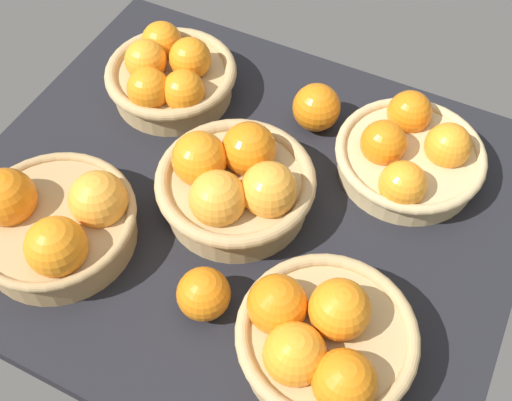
# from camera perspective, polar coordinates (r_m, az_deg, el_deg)

# --- Properties ---
(market_tray) EXTENTS (0.84, 0.72, 0.03)m
(market_tray) POSITION_cam_1_polar(r_m,az_deg,el_deg) (0.98, -1.58, -0.51)
(market_tray) COLOR black
(market_tray) RESTS_ON ground
(basket_near_right) EXTENTS (0.22, 0.22, 0.11)m
(basket_near_right) POSITION_cam_1_polar(r_m,az_deg,el_deg) (1.10, -7.80, 11.14)
(basket_near_right) COLOR tan
(basket_near_right) RESTS_ON market_tray
(basket_far_left) EXTENTS (0.23, 0.23, 0.12)m
(basket_far_left) POSITION_cam_1_polar(r_m,az_deg,el_deg) (0.81, 5.95, -12.37)
(basket_far_left) COLOR tan
(basket_far_left) RESTS_ON market_tray
(basket_far_right) EXTENTS (0.24, 0.24, 0.12)m
(basket_far_right) POSITION_cam_1_polar(r_m,az_deg,el_deg) (0.94, -17.68, -1.88)
(basket_far_right) COLOR tan
(basket_far_right) RESTS_ON market_tray
(basket_near_left) EXTENTS (0.23, 0.23, 0.10)m
(basket_near_left) POSITION_cam_1_polar(r_m,az_deg,el_deg) (1.01, 13.70, 4.04)
(basket_near_left) COLOR tan
(basket_near_left) RESTS_ON market_tray
(basket_center) EXTENTS (0.24, 0.24, 0.12)m
(basket_center) POSITION_cam_1_polar(r_m,az_deg,el_deg) (0.93, -2.01, 1.62)
(basket_center) COLOR tan
(basket_center) RESTS_ON market_tray
(loose_orange_front_gap) EXTENTS (0.08, 0.08, 0.08)m
(loose_orange_front_gap) POSITION_cam_1_polar(r_m,az_deg,el_deg) (1.05, 5.49, 8.37)
(loose_orange_front_gap) COLOR orange
(loose_orange_front_gap) RESTS_ON market_tray
(loose_orange_back_gap) EXTENTS (0.07, 0.07, 0.07)m
(loose_orange_back_gap) POSITION_cam_1_polar(r_m,az_deg,el_deg) (0.85, -4.76, -8.43)
(loose_orange_back_gap) COLOR orange
(loose_orange_back_gap) RESTS_ON market_tray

